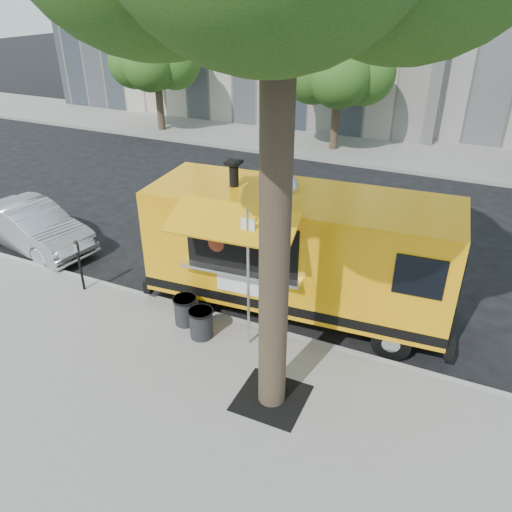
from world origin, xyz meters
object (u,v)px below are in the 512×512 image
(parking_meter, at_px, (79,259))
(sedan, at_px, (32,227))
(food_truck, at_px, (297,250))
(trash_bin_right, at_px, (201,323))
(trash_bin_left, at_px, (185,310))
(far_tree_b, at_px, (340,62))
(sign_post, at_px, (248,273))
(far_tree_a, at_px, (155,54))

(parking_meter, distance_m, sedan, 3.28)
(food_truck, relative_size, trash_bin_right, 11.01)
(food_truck, xyz_separation_m, sedan, (-7.89, -0.17, -0.93))
(parking_meter, distance_m, trash_bin_right, 3.60)
(trash_bin_left, bearing_deg, far_tree_b, 94.00)
(sign_post, xyz_separation_m, trash_bin_left, (-1.56, 0.07, -1.36))
(sign_post, bearing_deg, far_tree_b, 100.15)
(far_tree_a, xyz_separation_m, sedan, (4.02, -12.30, -3.11))
(far_tree_b, relative_size, sign_post, 1.83)
(parking_meter, relative_size, food_truck, 0.19)
(sign_post, distance_m, food_truck, 1.77)
(trash_bin_left, bearing_deg, food_truck, 40.53)
(far_tree_a, bearing_deg, trash_bin_left, -54.05)
(trash_bin_left, relative_size, trash_bin_right, 0.99)
(far_tree_b, bearing_deg, food_truck, -76.92)
(parking_meter, bearing_deg, trash_bin_left, -2.40)
(food_truck, bearing_deg, sedan, 177.10)
(trash_bin_right, bearing_deg, sedan, 165.04)
(far_tree_b, height_order, food_truck, far_tree_b)
(far_tree_b, xyz_separation_m, parking_meter, (-2.00, -14.05, -2.85))
(food_truck, height_order, sedan, food_truck)
(parking_meter, xyz_separation_m, food_truck, (4.91, 1.52, 0.62))
(far_tree_a, distance_m, sedan, 13.31)
(far_tree_a, relative_size, sign_post, 1.79)
(sedan, bearing_deg, trash_bin_left, -93.50)
(far_tree_a, distance_m, trash_bin_left, 17.33)
(parking_meter, relative_size, sedan, 0.33)
(sedan, bearing_deg, trash_bin_right, -94.58)
(sedan, distance_m, trash_bin_left, 6.15)
(far_tree_b, relative_size, trash_bin_left, 8.68)
(sign_post, distance_m, trash_bin_right, 1.70)
(far_tree_b, height_order, sign_post, far_tree_b)
(sedan, bearing_deg, far_tree_b, -11.02)
(sedan, bearing_deg, food_truck, -78.40)
(sign_post, bearing_deg, trash_bin_left, 177.26)
(far_tree_a, relative_size, trash_bin_left, 8.45)
(sign_post, bearing_deg, food_truck, 78.08)
(parking_meter, height_order, food_truck, food_truck)
(far_tree_a, relative_size, sedan, 1.32)
(food_truck, distance_m, trash_bin_left, 2.76)
(sign_post, height_order, parking_meter, sign_post)
(sign_post, relative_size, sedan, 0.74)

